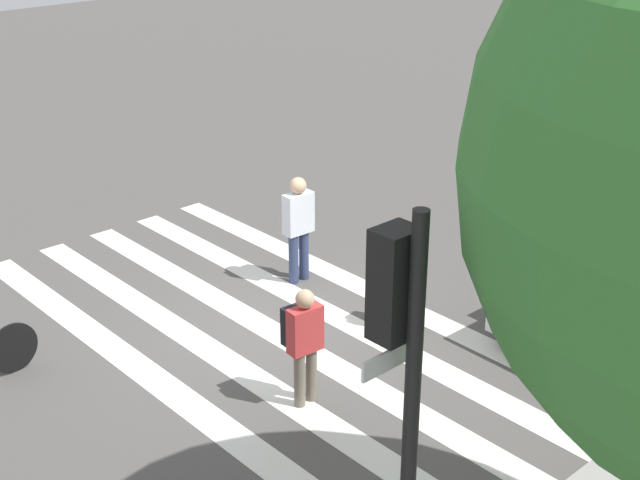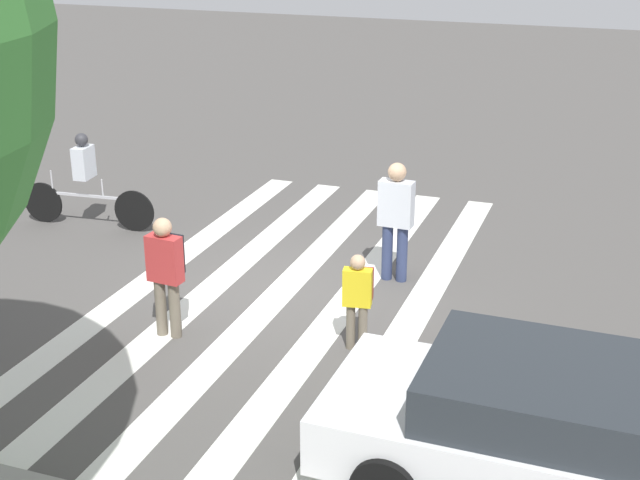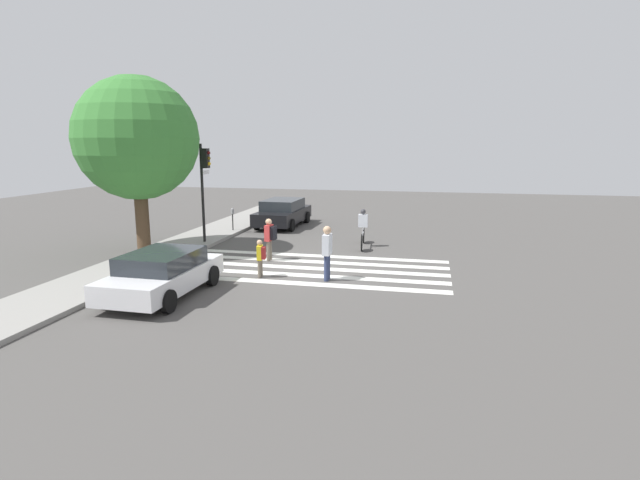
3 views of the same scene
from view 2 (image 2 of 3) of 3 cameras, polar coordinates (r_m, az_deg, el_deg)
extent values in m
plane|color=#4C4947|center=(12.94, -2.51, -3.33)|extent=(60.00, 60.00, 0.00)
cube|color=silver|center=(12.38, 6.15, -4.60)|extent=(0.46, 10.00, 0.01)
cube|color=silver|center=(12.63, 1.72, -3.95)|extent=(0.46, 10.00, 0.01)
cube|color=silver|center=(12.94, -2.51, -3.31)|extent=(0.46, 10.00, 0.01)
cube|color=silver|center=(13.32, -6.52, -2.69)|extent=(0.46, 10.00, 0.01)
cube|color=silver|center=(13.77, -10.28, -2.09)|extent=(0.46, 10.00, 0.01)
cylinder|color=#6B6051|center=(11.65, -9.28, -4.42)|extent=(0.14, 0.14, 0.77)
cylinder|color=#6B6051|center=(11.74, -10.15, -4.26)|extent=(0.14, 0.14, 0.77)
cube|color=#B73333|center=(11.42, -9.93, -1.20)|extent=(0.47, 0.24, 0.61)
sphere|color=tan|center=(11.27, -10.06, 0.81)|extent=(0.24, 0.24, 0.24)
cube|color=black|center=(11.57, -9.57, -0.87)|extent=(0.35, 0.19, 0.51)
cylinder|color=#6B6051|center=(11.22, 2.75, -5.66)|extent=(0.11, 0.11, 0.61)
cylinder|color=#6B6051|center=(11.26, 1.97, -5.53)|extent=(0.11, 0.11, 0.61)
cube|color=yellow|center=(11.00, 2.40, -3.05)|extent=(0.38, 0.22, 0.48)
sphere|color=tan|center=(10.87, 2.43, -1.43)|extent=(0.19, 0.19, 0.19)
cube|color=maroon|center=(11.12, 2.74, -2.79)|extent=(0.28, 0.17, 0.41)
cylinder|color=navy|center=(13.19, 5.27, -0.88)|extent=(0.16, 0.16, 0.86)
cylinder|color=navy|center=(13.24, 4.32, -0.76)|extent=(0.16, 0.16, 0.86)
cube|color=silver|center=(12.95, 4.90, 2.34)|extent=(0.51, 0.25, 0.68)
sphere|color=tan|center=(12.80, 4.96, 4.36)|extent=(0.27, 0.27, 0.27)
cylinder|color=black|center=(16.29, -17.30, 2.31)|extent=(0.72, 0.10, 0.72)
cylinder|color=black|center=(15.46, -11.80, 1.83)|extent=(0.72, 0.10, 0.72)
cube|color=#B2B2B7|center=(15.79, -14.69, 2.76)|extent=(1.48, 0.16, 0.04)
cylinder|color=#B2B2B7|center=(15.60, -13.76, 3.23)|extent=(0.03, 0.03, 0.32)
cylinder|color=#B2B2B7|center=(16.06, -16.79, 3.60)|extent=(0.03, 0.03, 0.40)
cube|color=silver|center=(15.62, -14.89, 4.83)|extent=(0.27, 0.42, 0.55)
sphere|color=#333338|center=(15.52, -15.02, 6.22)|extent=(0.22, 0.22, 0.22)
cube|color=silver|center=(8.90, 14.52, -12.33)|extent=(4.36, 1.98, 0.59)
cube|color=#23282D|center=(8.62, 14.85, -9.35)|extent=(2.41, 1.79, 0.48)
cylinder|color=black|center=(9.97, 7.32, -9.41)|extent=(0.64, 0.21, 0.64)
camera|label=1|loc=(11.97, -65.03, 15.42)|focal=50.00mm
camera|label=3|loc=(19.59, 60.32, 8.06)|focal=28.00mm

